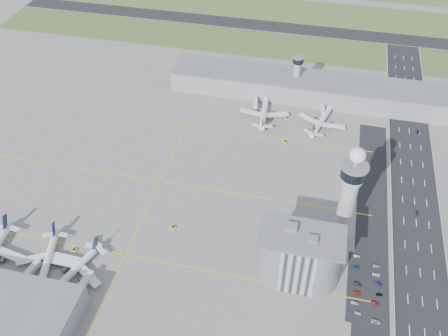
% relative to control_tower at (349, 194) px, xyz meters
% --- Properties ---
extents(ground, '(1000.00, 1000.00, 0.00)m').
position_rel_control_tower_xyz_m(ground, '(-72.00, -8.00, -35.04)').
color(ground, gray).
extents(grass_strip_0, '(480.00, 50.00, 0.08)m').
position_rel_control_tower_xyz_m(grass_strip_0, '(-92.00, 217.00, -35.00)').
color(grass_strip_0, '#3F5428').
rests_on(grass_strip_0, ground).
extents(grass_strip_1, '(480.00, 60.00, 0.08)m').
position_rel_control_tower_xyz_m(grass_strip_1, '(-92.00, 292.00, -35.00)').
color(grass_strip_1, '#4B5E2C').
rests_on(grass_strip_1, ground).
extents(runway, '(480.00, 22.00, 0.10)m').
position_rel_control_tower_xyz_m(runway, '(-92.00, 254.00, -34.98)').
color(runway, black).
rests_on(runway, ground).
extents(highway, '(28.00, 500.00, 0.10)m').
position_rel_control_tower_xyz_m(highway, '(43.00, -8.00, -34.99)').
color(highway, black).
rests_on(highway, ground).
extents(barrier_left, '(0.60, 500.00, 1.20)m').
position_rel_control_tower_xyz_m(barrier_left, '(29.00, -8.00, -34.44)').
color(barrier_left, '#9E9E99').
rests_on(barrier_left, ground).
extents(barrier_right, '(0.60, 500.00, 1.20)m').
position_rel_control_tower_xyz_m(barrier_right, '(57.00, -8.00, -34.44)').
color(barrier_right, '#9E9E99').
rests_on(barrier_right, ground).
extents(landside_road, '(18.00, 260.00, 0.08)m').
position_rel_control_tower_xyz_m(landside_road, '(18.00, -18.00, -35.00)').
color(landside_road, black).
rests_on(landside_road, ground).
extents(parking_lot, '(20.00, 44.00, 0.10)m').
position_rel_control_tower_xyz_m(parking_lot, '(16.00, -30.00, -34.99)').
color(parking_lot, black).
rests_on(parking_lot, ground).
extents(taxiway_line_h_0, '(260.00, 0.60, 0.01)m').
position_rel_control_tower_xyz_m(taxiway_line_h_0, '(-112.00, -38.00, -35.04)').
color(taxiway_line_h_0, yellow).
rests_on(taxiway_line_h_0, ground).
extents(taxiway_line_h_1, '(260.00, 0.60, 0.01)m').
position_rel_control_tower_xyz_m(taxiway_line_h_1, '(-112.00, 22.00, -35.04)').
color(taxiway_line_h_1, yellow).
rests_on(taxiway_line_h_1, ground).
extents(taxiway_line_h_2, '(260.00, 0.60, 0.01)m').
position_rel_control_tower_xyz_m(taxiway_line_h_2, '(-112.00, 82.00, -35.04)').
color(taxiway_line_h_2, yellow).
rests_on(taxiway_line_h_2, ground).
extents(taxiway_line_v, '(0.60, 260.00, 0.01)m').
position_rel_control_tower_xyz_m(taxiway_line_v, '(-112.00, 22.00, -35.04)').
color(taxiway_line_v, yellow).
rests_on(taxiway_line_v, ground).
extents(control_tower, '(14.00, 14.00, 64.50)m').
position_rel_control_tower_xyz_m(control_tower, '(0.00, 0.00, 0.00)').
color(control_tower, '#ADAAA5').
rests_on(control_tower, ground).
extents(secondary_tower, '(8.60, 8.60, 31.90)m').
position_rel_control_tower_xyz_m(secondary_tower, '(-42.00, 142.00, -16.24)').
color(secondary_tower, '#ADAAA5').
rests_on(secondary_tower, ground).
extents(admin_building, '(42.00, 24.00, 33.50)m').
position_rel_control_tower_xyz_m(admin_building, '(-20.01, -30.00, -19.74)').
color(admin_building, '#B2B2B7').
rests_on(admin_building, ground).
extents(terminal_pier, '(210.00, 32.00, 15.80)m').
position_rel_control_tower_xyz_m(terminal_pier, '(-32.00, 140.00, -27.14)').
color(terminal_pier, gray).
rests_on(terminal_pier, ground).
extents(airplane_near_b, '(43.66, 48.04, 11.39)m').
position_rel_control_tower_xyz_m(airplane_near_b, '(-149.07, -52.76, -29.35)').
color(airplane_near_b, white).
rests_on(airplane_near_b, ground).
extents(airplane_near_c, '(44.54, 48.55, 11.28)m').
position_rel_control_tower_xyz_m(airplane_near_c, '(-132.42, -55.97, -29.40)').
color(airplane_near_c, white).
rests_on(airplane_near_c, ground).
extents(airplane_far_a, '(39.74, 45.63, 12.00)m').
position_rel_control_tower_xyz_m(airplane_far_a, '(-60.41, 107.67, -29.04)').
color(airplane_far_a, white).
rests_on(airplane_far_a, ground).
extents(airplane_far_b, '(45.21, 49.63, 11.71)m').
position_rel_control_tower_xyz_m(airplane_far_b, '(-18.33, 106.29, -29.19)').
color(airplane_far_b, white).
rests_on(airplane_far_b, ground).
extents(jet_bridge_near_1, '(5.39, 14.31, 5.70)m').
position_rel_control_tower_xyz_m(jet_bridge_near_1, '(-155.00, -69.00, -32.19)').
color(jet_bridge_near_1, silver).
rests_on(jet_bridge_near_1, ground).
extents(jet_bridge_near_2, '(5.39, 14.31, 5.70)m').
position_rel_control_tower_xyz_m(jet_bridge_near_2, '(-125.00, -69.00, -32.19)').
color(jet_bridge_near_2, silver).
rests_on(jet_bridge_near_2, ground).
extents(jet_bridge_far_0, '(5.39, 14.31, 5.70)m').
position_rel_control_tower_xyz_m(jet_bridge_far_0, '(-70.00, 124.00, -32.19)').
color(jet_bridge_far_0, silver).
rests_on(jet_bridge_far_0, ground).
extents(jet_bridge_far_1, '(5.39, 14.31, 5.70)m').
position_rel_control_tower_xyz_m(jet_bridge_far_1, '(-20.00, 124.00, -32.19)').
color(jet_bridge_far_1, silver).
rests_on(jet_bridge_far_1, ground).
extents(tug_0, '(3.74, 3.73, 1.82)m').
position_rel_control_tower_xyz_m(tug_0, '(-152.12, -42.74, -34.13)').
color(tug_0, gold).
rests_on(tug_0, ground).
extents(tug_1, '(2.98, 2.11, 1.68)m').
position_rel_control_tower_xyz_m(tug_1, '(-139.77, -41.78, -34.20)').
color(tug_1, yellow).
rests_on(tug_1, ground).
extents(tug_2, '(2.86, 3.82, 2.06)m').
position_rel_control_tower_xyz_m(tug_2, '(-130.78, -31.86, -34.01)').
color(tug_2, yellow).
rests_on(tug_2, ground).
extents(tug_3, '(3.37, 2.99, 1.62)m').
position_rel_control_tower_xyz_m(tug_3, '(-92.52, -13.86, -34.23)').
color(tug_3, yellow).
rests_on(tug_3, ground).
extents(tug_4, '(2.26, 3.06, 1.67)m').
position_rel_control_tower_xyz_m(tug_4, '(-40.78, 78.80, -34.21)').
color(tug_4, gold).
rests_on(tug_4, ground).
extents(tug_5, '(2.96, 2.22, 1.59)m').
position_rel_control_tower_xyz_m(tug_5, '(-43.25, 106.62, -34.24)').
color(tug_5, gold).
rests_on(tug_5, ground).
extents(car_lot_0, '(3.27, 1.55, 1.08)m').
position_rel_control_tower_xyz_m(car_lot_0, '(11.95, -46.32, -34.50)').
color(car_lot_0, silver).
rests_on(car_lot_0, ground).
extents(car_lot_1, '(3.89, 1.61, 1.25)m').
position_rel_control_tower_xyz_m(car_lot_1, '(10.17, -40.84, -34.42)').
color(car_lot_1, gray).
rests_on(car_lot_1, ground).
extents(car_lot_2, '(4.27, 2.29, 1.14)m').
position_rel_control_tower_xyz_m(car_lot_2, '(11.05, -34.69, -34.47)').
color(car_lot_2, '#B5350B').
rests_on(car_lot_2, ground).
extents(car_lot_3, '(4.18, 2.11, 1.16)m').
position_rel_control_tower_xyz_m(car_lot_3, '(11.22, -29.07, -34.46)').
color(car_lot_3, '#26272C').
rests_on(car_lot_3, ground).
extents(car_lot_4, '(3.84, 1.70, 1.28)m').
position_rel_control_tower_xyz_m(car_lot_4, '(10.18, -18.53, -34.40)').
color(car_lot_4, navy).
rests_on(car_lot_4, ground).
extents(car_lot_5, '(3.45, 1.70, 1.09)m').
position_rel_control_tower_xyz_m(car_lot_5, '(10.33, -10.81, -34.50)').
color(car_lot_5, silver).
rests_on(car_lot_5, ground).
extents(car_lot_6, '(4.90, 2.76, 1.29)m').
position_rel_control_tower_xyz_m(car_lot_6, '(20.42, -49.21, -34.39)').
color(car_lot_6, '#9EA5B0').
rests_on(car_lot_6, ground).
extents(car_lot_7, '(4.06, 2.20, 1.12)m').
position_rel_control_tower_xyz_m(car_lot_7, '(20.07, -38.63, -34.48)').
color(car_lot_7, '#AF1220').
rests_on(car_lot_7, ground).
extents(car_lot_8, '(3.36, 1.76, 1.09)m').
position_rel_control_tower_xyz_m(car_lot_8, '(22.07, -33.04, -34.50)').
color(car_lot_8, black).
rests_on(car_lot_8, ground).
extents(car_lot_9, '(4.00, 1.77, 1.28)m').
position_rel_control_tower_xyz_m(car_lot_9, '(21.46, -26.75, -34.40)').
color(car_lot_9, navy).
rests_on(car_lot_9, ground).
extents(car_lot_10, '(4.15, 2.02, 1.14)m').
position_rel_control_tower_xyz_m(car_lot_10, '(20.47, -20.94, -34.47)').
color(car_lot_10, white).
rests_on(car_lot_10, ground).
extents(car_lot_11, '(4.34, 2.09, 1.22)m').
position_rel_control_tower_xyz_m(car_lot_11, '(20.58, -15.28, -34.43)').
color(car_lot_11, '#A5A5A5').
rests_on(car_lot_11, ground).
extents(car_hw_1, '(1.52, 3.53, 1.13)m').
position_rel_control_tower_xyz_m(car_hw_1, '(43.69, 29.67, -34.47)').
color(car_hw_1, black).
rests_on(car_hw_1, ground).
extents(car_hw_2, '(2.57, 4.46, 1.17)m').
position_rel_control_tower_xyz_m(car_hw_2, '(48.91, 111.64, -34.46)').
color(car_hw_2, '#0F1D4A').
rests_on(car_hw_2, ground).
extents(car_hw_4, '(1.82, 3.80, 1.25)m').
position_rel_control_tower_xyz_m(car_hw_4, '(35.97, 171.20, -34.41)').
color(car_hw_4, '#9699AE').
rests_on(car_hw_4, ground).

